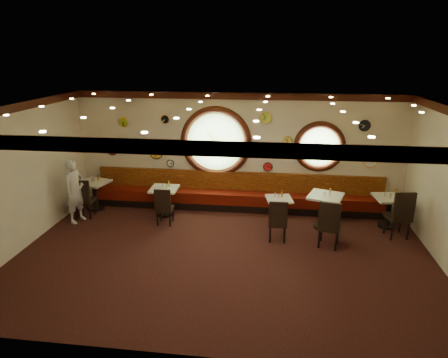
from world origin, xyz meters
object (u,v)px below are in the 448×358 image
chair_d (329,221)px  condiment_e_salt (385,194)px  table_a (95,192)px  condiment_b_salt (163,185)px  chair_e (401,212)px  table_e (389,208)px  table_b (165,198)px  condiment_c_pepper (279,196)px  table_d (325,207)px  condiment_c_bottle (282,194)px  condiment_b_bottle (169,184)px  chair_b (164,204)px  chair_c (278,218)px  table_c (279,207)px  waiter (75,191)px  condiment_a_bottle (98,178)px  condiment_e_pepper (391,196)px  condiment_e_bottle (396,192)px  condiment_c_salt (275,195)px  condiment_a_pepper (94,180)px  chair_a (83,196)px  condiment_d_salt (325,193)px  condiment_d_bottle (330,191)px  condiment_a_salt (92,180)px  condiment_b_pepper (167,186)px  condiment_d_pepper (330,193)px

chair_d → condiment_e_salt: (1.50, 1.39, 0.20)m
table_a → condiment_b_salt: 2.01m
chair_e → table_e: bearing=86.1°
table_b → condiment_c_pepper: (3.02, -0.17, 0.26)m
table_d → condiment_c_bottle: 1.11m
table_d → condiment_b_bottle: (-4.05, 0.39, 0.31)m
chair_b → condiment_b_salt: 0.80m
chair_c → chair_d: 1.14m
table_c → waiter: 5.22m
condiment_b_salt → condiment_a_bottle: 1.94m
chair_d → condiment_c_pepper: 1.64m
condiment_c_bottle → condiment_e_salt: condiment_e_salt is taller
chair_e → chair_d: bearing=-169.2°
condiment_e_pepper → condiment_e_bottle: condiment_e_bottle is taller
condiment_c_salt → condiment_a_pepper: bearing=176.7°
chair_e → condiment_a_pepper: bearing=162.3°
chair_a → table_a: bearing=84.1°
condiment_b_bottle → waiter: waiter is taller
condiment_c_salt → condiment_c_bottle: 0.18m
condiment_a_bottle → condiment_b_bottle: (2.10, -0.21, -0.02)m
condiment_c_salt → table_c: bearing=-38.8°
chair_e → condiment_d_salt: chair_e is taller
chair_d → condiment_a_pepper: 6.38m
condiment_c_pepper → condiment_b_salt: bearing=175.2°
chair_c → chair_e: chair_e is taller
condiment_d_bottle → chair_c: bearing=-140.1°
table_a → chair_c: bearing=-15.3°
table_b → condiment_c_salt: 2.94m
condiment_a_salt → waiter: size_ratio=0.06×
condiment_e_pepper → condiment_b_pepper: bearing=179.0°
table_e → chair_d: bearing=-140.2°
chair_b → condiment_a_salt: (-2.24, 0.82, 0.29)m
table_b → condiment_c_pepper: size_ratio=7.57×
chair_e → condiment_b_bottle: 5.79m
table_a → condiment_e_bottle: size_ratio=4.99×
chair_e → condiment_a_salt: size_ratio=6.83×
table_b → condiment_e_bottle: bearing=1.1°
table_b → condiment_b_salt: 0.35m
chair_d → condiment_e_pepper: 2.07m
condiment_c_bottle → condiment_e_bottle: size_ratio=1.00×
chair_d → chair_e: (1.71, 0.70, 0.03)m
condiment_a_salt → condiment_a_pepper: (0.04, 0.03, -0.01)m
table_c → condiment_d_pepper: 1.31m
chair_a → condiment_d_salt: size_ratio=5.90×
table_d → chair_e: (1.68, -0.39, 0.13)m
chair_e → condiment_e_bottle: bearing=72.9°
condiment_a_pepper → condiment_c_pepper: 5.08m
condiment_a_bottle → waiter: size_ratio=0.09×
table_b → condiment_e_salt: size_ratio=8.31×
condiment_b_pepper → condiment_b_bottle: (0.04, 0.09, 0.03)m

